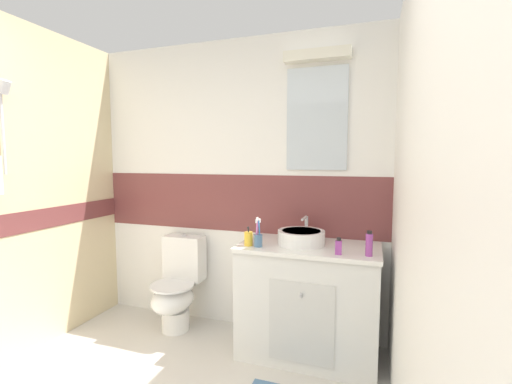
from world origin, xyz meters
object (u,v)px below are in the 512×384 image
at_px(sink_basin, 301,237).
at_px(toilet, 177,286).
at_px(soap_dispenser, 248,239).
at_px(deodorant_spray_can, 369,244).
at_px(toothbrush_cup, 258,238).
at_px(perfume_flask_small, 339,246).

bearing_deg(sink_basin, toilet, 177.68).
distance_m(soap_dispenser, deodorant_spray_can, 0.85).
bearing_deg(toilet, soap_dispenser, -15.64).
relative_size(toilet, toothbrush_cup, 3.78).
distance_m(toothbrush_cup, perfume_flask_small, 0.58).
relative_size(toilet, soap_dispenser, 5.71).
xyz_separation_m(sink_basin, toilet, (-1.10, 0.04, -0.53)).
bearing_deg(sink_basin, toothbrush_cup, -149.30).
xyz_separation_m(toilet, deodorant_spray_can, (1.58, -0.21, 0.56)).
bearing_deg(soap_dispenser, toilet, 164.36).
bearing_deg(toothbrush_cup, toilet, 165.34).
height_order(toilet, deodorant_spray_can, deodorant_spray_can).
bearing_deg(sink_basin, soap_dispenser, -155.82).
relative_size(toothbrush_cup, perfume_flask_small, 1.88).
height_order(toilet, perfume_flask_small, perfume_flask_small).
bearing_deg(deodorant_spray_can, perfume_flask_small, -171.89).
bearing_deg(toilet, perfume_flask_small, -9.86).
distance_m(toilet, perfume_flask_small, 1.51).
height_order(sink_basin, toothbrush_cup, toothbrush_cup).
relative_size(sink_basin, deodorant_spray_can, 2.35).
distance_m(sink_basin, toothbrush_cup, 0.33).
distance_m(toilet, toothbrush_cup, 1.00).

